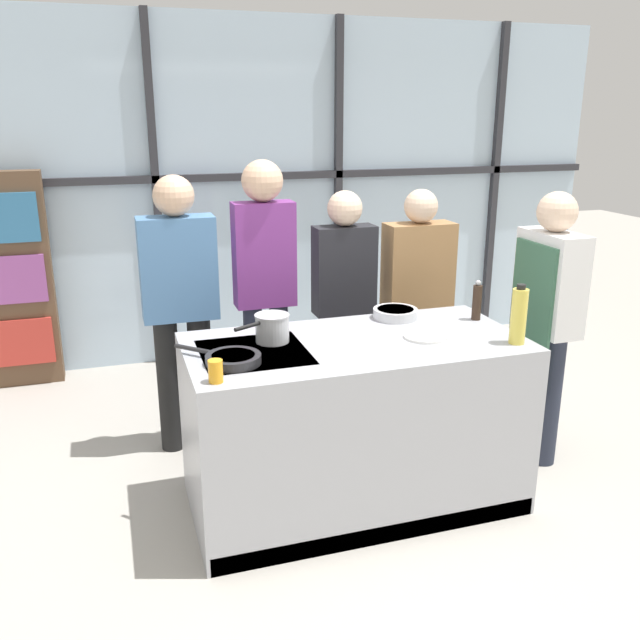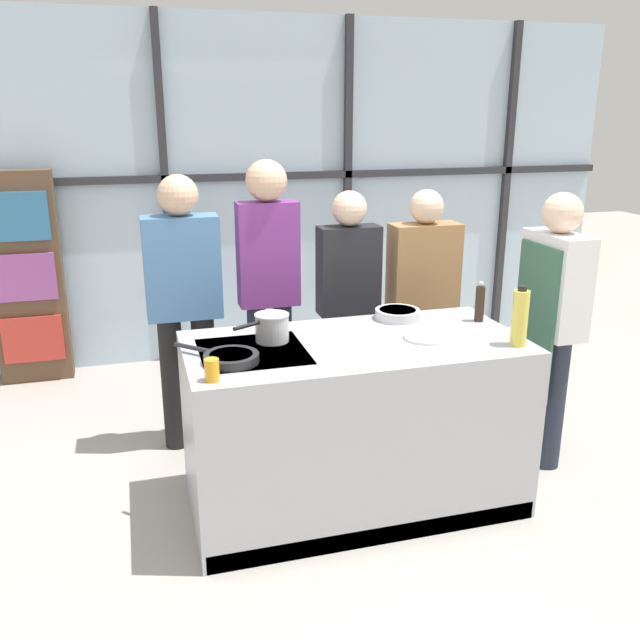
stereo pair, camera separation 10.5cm
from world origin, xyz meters
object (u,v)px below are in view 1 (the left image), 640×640
at_px(spectator_far_right, 417,293).
at_px(pepper_grinder, 477,302).
at_px(frying_pan, 232,358).
at_px(saucepan, 272,327).
at_px(chef, 546,314).
at_px(mixing_bowl, 395,313).
at_px(oil_bottle, 519,316).
at_px(spectator_far_left, 180,299).
at_px(juice_glass_near, 216,371).
at_px(spectator_center_right, 344,296).
at_px(spectator_center_left, 265,279).
at_px(white_plate, 425,336).

xyz_separation_m(spectator_far_right, pepper_grinder, (-0.00, -0.77, 0.15)).
height_order(frying_pan, saucepan, saucepan).
distance_m(chef, mixing_bowl, 0.91).
bearing_deg(oil_bottle, pepper_grinder, 88.64).
relative_size(spectator_far_left, juice_glass_near, 16.81).
xyz_separation_m(spectator_far_left, pepper_grinder, (1.57, -0.77, 0.06)).
bearing_deg(oil_bottle, spectator_far_right, 89.39).
distance_m(spectator_far_left, pepper_grinder, 1.75).
height_order(spectator_far_left, mixing_bowl, spectator_far_left).
bearing_deg(saucepan, frying_pan, -136.05).
distance_m(spectator_center_right, spectator_far_right, 0.53).
height_order(spectator_center_right, pepper_grinder, spectator_center_right).
distance_m(spectator_center_left, saucepan, 0.81).
relative_size(spectator_center_left, spectator_far_right, 1.13).
height_order(chef, saucepan, chef).
height_order(oil_bottle, juice_glass_near, oil_bottle).
bearing_deg(chef, white_plate, 102.96).
height_order(spectator_center_left, saucepan, spectator_center_left).
relative_size(frying_pan, pepper_grinder, 1.66).
relative_size(frying_pan, juice_glass_near, 3.74).
distance_m(spectator_far_left, white_plate, 1.51).
bearing_deg(white_plate, frying_pan, -176.42).
bearing_deg(saucepan, mixing_bowl, 13.76).
height_order(frying_pan, oil_bottle, oil_bottle).
relative_size(saucepan, juice_glass_near, 3.00).
xyz_separation_m(spectator_center_right, spectator_far_right, (0.52, -0.00, -0.03)).
relative_size(spectator_center_right, white_plate, 6.89).
xyz_separation_m(saucepan, mixing_bowl, (0.77, 0.19, -0.05)).
xyz_separation_m(spectator_center_right, juice_glass_near, (-1.04, -1.24, 0.07)).
distance_m(mixing_bowl, juice_glass_near, 1.30).
bearing_deg(spectator_center_right, chef, 142.09).
bearing_deg(pepper_grinder, frying_pan, -169.56).
xyz_separation_m(chef, mixing_bowl, (-0.89, 0.16, 0.04)).
bearing_deg(oil_bottle, frying_pan, 173.81).
height_order(spectator_far_right, white_plate, spectator_far_right).
bearing_deg(juice_glass_near, mixing_bowl, 29.46).
bearing_deg(pepper_grinder, chef, 0.06).
distance_m(white_plate, juice_glass_near, 1.18).
relative_size(spectator_far_left, saucepan, 5.60).
xyz_separation_m(chef, saucepan, (-1.66, -0.02, 0.09)).
height_order(spectator_far_right, juice_glass_near, spectator_far_right).
relative_size(mixing_bowl, juice_glass_near, 2.50).
distance_m(spectator_far_left, saucepan, 0.88).
relative_size(pepper_grinder, juice_glass_near, 2.26).
xyz_separation_m(spectator_center_left, saucepan, (-0.15, -0.79, -0.06)).
height_order(spectator_far_left, juice_glass_near, spectator_far_left).
relative_size(spectator_center_right, mixing_bowl, 6.23).
relative_size(oil_bottle, juice_glass_near, 3.04).
bearing_deg(pepper_grinder, saucepan, -178.89).
bearing_deg(mixing_bowl, spectator_far_right, 54.74).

